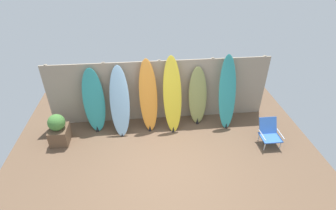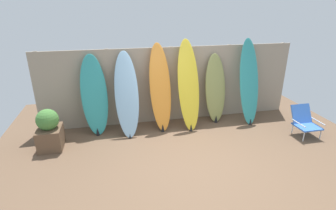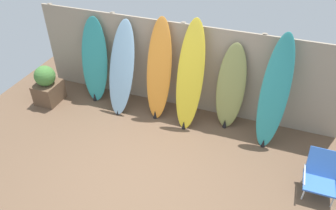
% 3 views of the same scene
% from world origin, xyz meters
% --- Properties ---
extents(ground, '(7.68, 7.68, 0.00)m').
position_xyz_m(ground, '(0.00, 0.00, 0.00)').
color(ground, brown).
extents(fence_back, '(6.08, 0.11, 1.80)m').
position_xyz_m(fence_back, '(-0.00, 2.01, 0.90)').
color(fence_back, gray).
rests_on(fence_back, ground).
extents(surfboard_teal_0, '(0.61, 0.53, 1.75)m').
position_xyz_m(surfboard_teal_0, '(-1.77, 1.69, 0.86)').
color(surfboard_teal_0, teal).
rests_on(surfboard_teal_0, ground).
extents(surfboard_skyblue_1, '(0.51, 0.77, 1.79)m').
position_xyz_m(surfboard_skyblue_1, '(-1.08, 1.56, 0.88)').
color(surfboard_skyblue_1, '#8CB7D6').
rests_on(surfboard_skyblue_1, ground).
extents(surfboard_orange_2, '(0.52, 0.64, 1.94)m').
position_xyz_m(surfboard_orange_2, '(-0.33, 1.63, 0.96)').
color(surfboard_orange_2, orange).
rests_on(surfboard_orange_2, ground).
extents(surfboard_yellow_3, '(0.52, 0.71, 2.01)m').
position_xyz_m(surfboard_yellow_3, '(0.31, 1.56, 0.99)').
color(surfboard_yellow_3, yellow).
rests_on(surfboard_yellow_3, ground).
extents(surfboard_olive_4, '(0.54, 0.44, 1.64)m').
position_xyz_m(surfboard_olive_4, '(1.03, 1.74, 0.81)').
color(surfboard_olive_4, olive).
rests_on(surfboard_olive_4, ground).
extents(surfboard_teal_5, '(0.49, 0.67, 1.98)m').
position_xyz_m(surfboard_teal_5, '(1.79, 1.56, 0.98)').
color(surfboard_teal_5, teal).
rests_on(surfboard_teal_5, ground).
extents(beach_chair, '(0.50, 0.58, 0.63)m').
position_xyz_m(beach_chair, '(2.69, 0.61, 0.32)').
color(beach_chair, silver).
rests_on(beach_chair, ground).
extents(planter_box, '(0.45, 0.54, 0.83)m').
position_xyz_m(planter_box, '(-2.66, 1.17, 0.39)').
color(planter_box, brown).
rests_on(planter_box, ground).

